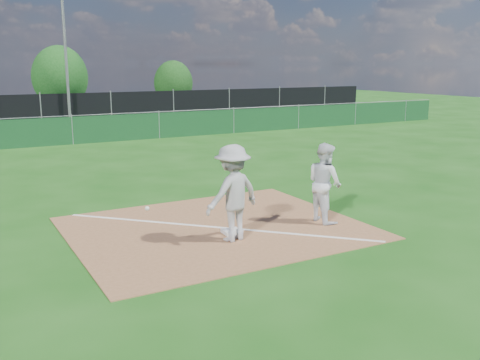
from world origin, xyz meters
name	(u,v)px	position (x,y,z in m)	size (l,w,h in m)	color
ground	(104,162)	(0.00, 10.00, 0.00)	(90.00, 90.00, 0.00)	#164E10
infield_dirt	(217,228)	(0.00, 1.00, 0.01)	(6.00, 5.00, 0.02)	brown
foul_line	(217,227)	(0.00, 1.00, 0.03)	(0.08, 7.00, 0.01)	white
green_fence	(72,131)	(0.00, 15.00, 0.60)	(44.00, 0.05, 1.20)	#103B1B
black_fence	(41,110)	(0.00, 23.00, 0.90)	(46.00, 0.04, 1.80)	black
parking_lot	(29,118)	(0.00, 28.00, 0.01)	(46.00, 9.00, 0.01)	black
light_pole	(66,54)	(1.50, 22.70, 4.00)	(0.16, 0.16, 8.00)	slate
first_base	(232,232)	(0.09, 0.49, 0.06)	(0.35, 0.35, 0.07)	silver
play_at_first	(233,193)	(-0.08, 0.12, 0.98)	(2.57, 0.97, 1.91)	#B6B6B9
runner	(325,183)	(2.32, 0.30, 0.89)	(0.86, 0.67, 1.77)	silver
car_mid	(19,109)	(-0.68, 27.06, 0.70)	(1.47, 4.21, 1.39)	#101832
car_right	(87,105)	(3.84, 28.30, 0.69)	(1.90, 4.68, 1.36)	black
tree_mid	(60,77)	(3.06, 33.07, 2.48)	(4.06, 4.06, 4.81)	#382316
tree_right	(173,83)	(11.90, 32.55, 1.92)	(3.15, 3.15, 3.74)	#382316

